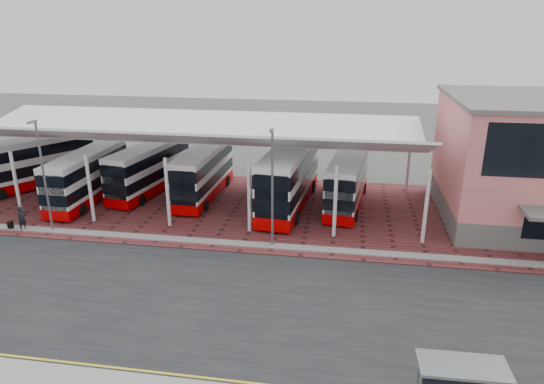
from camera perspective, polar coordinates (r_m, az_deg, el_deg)
The scene contains 17 objects.
ground at distance 27.63m, azimuth -6.26°, elevation -11.74°, with size 140.00×140.00×0.00m, color #474A44.
road at distance 26.81m, azimuth -6.83°, elevation -12.80°, with size 120.00×14.00×0.02m, color black.
forecourt at distance 38.73m, azimuth 1.60°, elevation -2.11°, with size 72.00×16.00×0.06m, color maroon.
north_kerb at distance 32.89m, azimuth -3.45°, elevation -6.14°, with size 120.00×0.80×0.14m, color gray.
yellow_line_near at distance 22.22m, azimuth -11.27°, elevation -20.83°, with size 120.00×0.12×0.01m, color gold.
yellow_line_far at distance 22.43m, azimuth -10.99°, elevation -20.35°, with size 120.00×0.12×0.01m, color gold.
canopy at distance 39.69m, azimuth -9.75°, elevation 6.86°, with size 37.00×11.63×7.07m.
lamp_west at distance 36.94m, azimuth -25.31°, elevation 2.00°, with size 0.16×0.90×8.07m.
lamp_east at distance 30.99m, azimuth 0.03°, elevation 0.82°, with size 0.16×0.90×8.07m.
bus_0 at distance 48.28m, azimuth -26.42°, elevation 3.01°, with size 7.86×10.44×4.45m.
bus_1 at distance 42.81m, azimuth -20.87°, elevation 1.67°, with size 2.60×10.08×4.15m.
bus_2 at distance 43.48m, azimuth -14.21°, elevation 2.64°, with size 4.02×10.35×4.16m.
bus_3 at distance 41.41m, azimuth -8.06°, elevation 2.22°, with size 2.75×10.16×4.16m.
bus_4 at distance 38.74m, azimuth 2.04°, elevation 1.73°, with size 3.76×11.98×4.85m.
bus_5 at distance 39.47m, azimuth 8.87°, elevation 1.28°, with size 3.44×10.18×4.11m.
pedestrian at distance 38.95m, azimuth -27.35°, elevation -2.79°, with size 0.66×0.43×1.80m, color black.
suitcase at distance 39.76m, azimuth -28.41°, elevation -3.48°, with size 0.34×0.25×0.59m, color black.
Camera 1 is at (6.63, -22.72, 14.26)m, focal length 32.00 mm.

